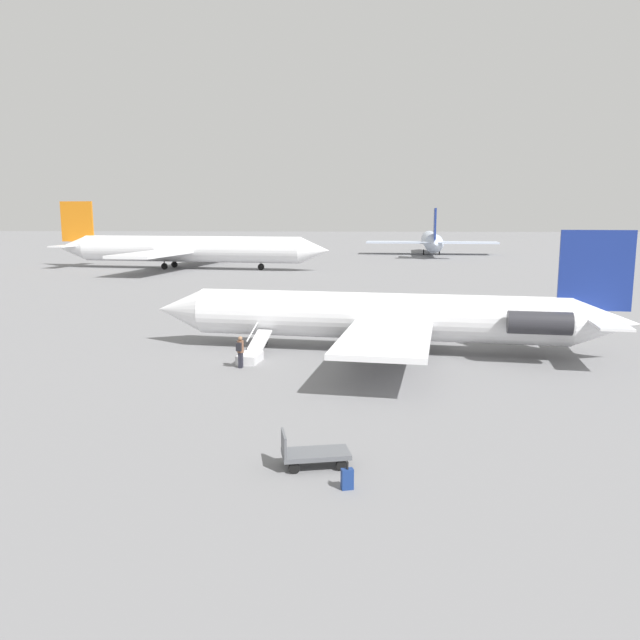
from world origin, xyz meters
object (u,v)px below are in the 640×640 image
boarding_stairs (252,354)px  luggage_cart (312,453)px  airplane_main (393,316)px  passenger (240,350)px  suitcase (347,479)px  airplane_far_right (184,249)px  airplane_far_left (431,241)px

boarding_stairs → luggage_cart: bearing=-155.2°
airplane_main → passenger: bearing=36.5°
boarding_stairs → passenger: 1.87m
luggage_cart → suitcase: (-1.18, 1.61, -0.13)m
airplane_main → airplane_far_right: (29.24, -58.84, 0.91)m
boarding_stairs → passenger: (0.32, 1.74, 0.62)m
airplane_far_left → luggage_cart: airplane_far_left is taller
airplane_far_right → airplane_far_left: 58.87m
airplane_far_right → airplane_far_left: (-42.71, -40.51, -0.24)m
airplane_main → airplane_far_left: size_ratio=0.77×
airplane_far_right → luggage_cart: airplane_far_right is taller
luggage_cart → suitcase: size_ratio=2.71×
airplane_far_left → airplane_main: bearing=176.6°
airplane_main → luggage_cart: bearing=86.7°
airplane_main → airplane_far_right: airplane_far_right is taller
airplane_main → passenger: (8.42, 4.59, -1.21)m
airplane_main → luggage_cart: (3.54, 17.83, -1.75)m
airplane_far_left → passenger: (21.89, 103.95, -1.88)m
airplane_far_left → boarding_stairs: bearing=172.4°
passenger → suitcase: bearing=-149.9°
airplane_far_left → passenger: bearing=172.4°
airplane_main → boarding_stairs: 8.78m
airplane_far_right → passenger: 66.80m
boarding_stairs → airplane_far_left: bearing=-4.0°
airplane_main → suitcase: size_ratio=33.02×
luggage_cart → passenger: bearing=-82.4°
airplane_far_right → luggage_cart: 80.91m
passenger → suitcase: size_ratio=1.98×
boarding_stairs → passenger: bearing=177.4°
boarding_stairs → luggage_cart: (-4.56, 14.98, 0.08)m
boarding_stairs → suitcase: bearing=-153.0°
airplane_main → passenger: 9.67m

